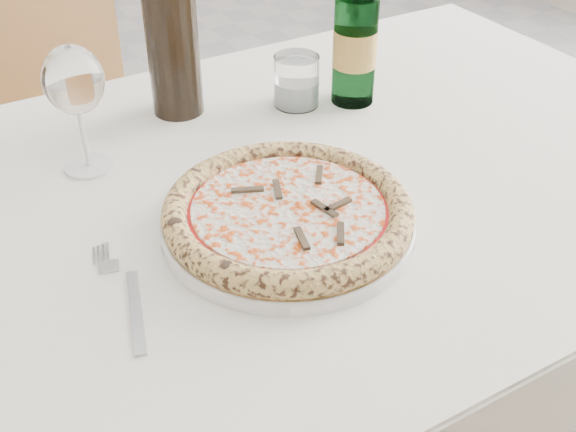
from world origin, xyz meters
name	(u,v)px	position (x,y,z in m)	size (l,w,h in m)	color
floor	(295,415)	(0.00, 0.00, -0.01)	(5.00, 6.00, 0.02)	gray
dining_table	(251,245)	(-0.19, -0.19, 0.66)	(1.41, 0.84, 0.76)	brown
chair_far	(70,108)	(-0.22, 0.61, 0.53)	(0.57, 0.57, 0.93)	brown
plate	(288,224)	(-0.19, -0.29, 0.76)	(0.31, 0.31, 0.02)	white
pizza	(288,212)	(-0.19, -0.29, 0.78)	(0.30, 0.30, 0.03)	#C88846
fork	(127,296)	(-0.40, -0.30, 0.76)	(0.05, 0.18, 0.00)	#9DA2AB
wine_glass	(74,83)	(-0.35, -0.03, 0.88)	(0.08, 0.08, 0.18)	silver
tumbler	(296,84)	(-0.01, -0.01, 0.79)	(0.07, 0.07, 0.08)	white
beer_bottle	(355,38)	(0.08, -0.04, 0.86)	(0.07, 0.07, 0.26)	#32673F
wine_bottle	(171,27)	(-0.18, 0.07, 0.89)	(0.08, 0.08, 0.32)	black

